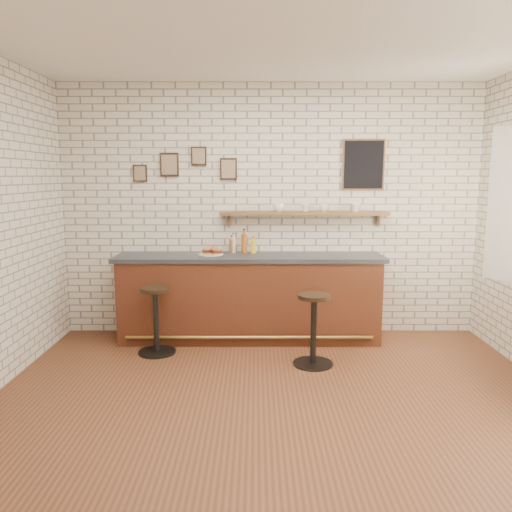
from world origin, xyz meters
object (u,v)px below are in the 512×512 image
object	(u,v)px
bitters_bottle_white	(233,245)
bar_stool_right	(313,327)
shelf_cup_c	(324,208)
sandwich_plate	(211,254)
bitters_bottle_amber	(244,243)
bar_counter	(249,297)
shelf_cup_a	(278,208)
shelf_cup_d	(356,208)
bitters_bottle_brown	(232,246)
shelf_cup_b	(305,208)
ciabatta_sandwich	(212,250)
bar_stool_left	(156,318)
condiment_bottle_yellow	(253,246)

from	to	relation	value
bitters_bottle_white	bar_stool_right	distance (m)	1.50
shelf_cup_c	sandwich_plate	bearing A→B (deg)	118.14
bitters_bottle_amber	bitters_bottle_white	bearing A→B (deg)	180.00
bar_counter	shelf_cup_a	bearing A→B (deg)	30.40
bitters_bottle_amber	shelf_cup_a	distance (m)	0.58
bitters_bottle_white	shelf_cup_d	distance (m)	1.52
bitters_bottle_brown	shelf_cup_b	bearing A→B (deg)	1.55
bitters_bottle_brown	shelf_cup_b	distance (m)	0.99
bar_stool_right	shelf_cup_b	world-z (taller)	shelf_cup_b
sandwich_plate	shelf_cup_c	world-z (taller)	shelf_cup_c
bar_counter	sandwich_plate	size ratio (longest dim) A/B	11.07
ciabatta_sandwich	shelf_cup_c	size ratio (longest dim) A/B	2.48
bitters_bottle_amber	shelf_cup_b	distance (m)	0.84
bar_counter	bar_stool_left	size ratio (longest dim) A/B	4.21
bar_counter	shelf_cup_d	xyz separation A→B (m)	(1.26, 0.20, 1.04)
bitters_bottle_brown	shelf_cup_c	size ratio (longest dim) A/B	1.93
bar_counter	bitters_bottle_white	bearing A→B (deg)	137.78
bar_stool_right	shelf_cup_c	distance (m)	1.55
bar_counter	shelf_cup_b	xyz separation A→B (m)	(0.66, 0.20, 1.04)
bitters_bottle_amber	bar_stool_right	xyz separation A→B (m)	(0.73, -1.00, -0.73)
bitters_bottle_amber	ciabatta_sandwich	bearing A→B (deg)	-157.83
bitters_bottle_brown	bar_stool_left	size ratio (longest dim) A/B	0.29
ciabatta_sandwich	bitters_bottle_amber	xyz separation A→B (m)	(0.37, 0.15, 0.07)
shelf_cup_c	bar_stool_left	bearing A→B (deg)	130.46
condiment_bottle_yellow	shelf_cup_c	size ratio (longest dim) A/B	1.79
bitters_bottle_brown	condiment_bottle_yellow	xyz separation A→B (m)	(0.26, 0.00, -0.00)
sandwich_plate	bitters_bottle_amber	size ratio (longest dim) A/B	0.97
bar_counter	sandwich_plate	distance (m)	0.68
bar_stool_right	bar_stool_left	bearing A→B (deg)	168.40
bar_counter	shelf_cup_c	size ratio (longest dim) A/B	28.29
ciabatta_sandwich	bar_stool_right	world-z (taller)	ciabatta_sandwich
bar_stool_left	shelf_cup_d	bearing A→B (deg)	16.75
sandwich_plate	bitters_bottle_brown	world-z (taller)	bitters_bottle_brown
bitters_bottle_amber	shelf_cup_c	bearing A→B (deg)	1.43
bar_counter	shelf_cup_c	world-z (taller)	shelf_cup_c
sandwich_plate	shelf_cup_a	bearing A→B (deg)	12.52
shelf_cup_b	shelf_cup_d	xyz separation A→B (m)	(0.59, 0.00, 0.00)
bar_stool_left	ciabatta_sandwich	bearing A→B (deg)	41.47
bitters_bottle_white	bitters_bottle_amber	bearing A→B (deg)	0.00
bitters_bottle_brown	bitters_bottle_amber	distance (m)	0.15
bitters_bottle_brown	shelf_cup_b	size ratio (longest dim) A/B	2.16
bitters_bottle_brown	shelf_cup_c	distance (m)	1.18
shelf_cup_d	shelf_cup_b	bearing A→B (deg)	-172.38
condiment_bottle_yellow	shelf_cup_d	bearing A→B (deg)	1.12
ciabatta_sandwich	shelf_cup_d	size ratio (longest dim) A/B	2.65
shelf_cup_c	shelf_cup_d	size ratio (longest dim) A/B	1.07
bitters_bottle_brown	sandwich_plate	bearing A→B (deg)	-147.07
sandwich_plate	shelf_cup_d	xyz separation A→B (m)	(1.71, 0.18, 0.53)
bar_stool_left	shelf_cup_c	bearing A→B (deg)	19.84
shelf_cup_c	bitters_bottle_white	bearing A→B (deg)	111.88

